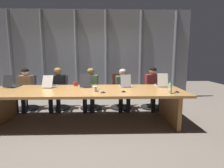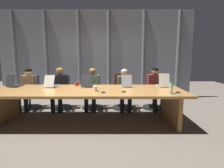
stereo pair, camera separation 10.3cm
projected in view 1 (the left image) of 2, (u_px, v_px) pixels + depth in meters
name	position (u px, v px, depth m)	size (l,w,h in m)	color
ground_plane	(87.00, 122.00, 3.96)	(13.23, 13.23, 0.00)	#6B6056
conference_table	(86.00, 96.00, 3.86)	(4.21, 1.39, 0.74)	#B77F42
curtain_backdrop	(93.00, 55.00, 6.11)	(6.62, 0.17, 3.01)	gray
laptop_left_end	(12.00, 85.00, 4.16)	(0.27, 0.41, 0.30)	#2D2D33
laptop_left_mid	(50.00, 85.00, 4.18)	(0.27, 0.46, 0.29)	beige
laptop_center	(86.00, 84.00, 4.24)	(0.25, 0.45, 0.31)	#2D2D33
laptop_right_mid	(125.00, 84.00, 4.23)	(0.26, 0.39, 0.30)	#A8ADB7
laptop_right_end	(161.00, 84.00, 4.30)	(0.27, 0.44, 0.32)	beige
office_chair_left_end	(27.00, 97.00, 4.96)	(0.60, 0.60, 0.91)	navy
office_chair_left_mid	(59.00, 96.00, 4.98)	(0.60, 0.60, 0.92)	#2D2D38
office_chair_center	(91.00, 96.00, 5.01)	(0.60, 0.60, 0.92)	#2D2D38
office_chair_right_mid	(121.00, 95.00, 5.04)	(0.60, 0.60, 0.96)	#511E19
office_chair_right_end	(151.00, 96.00, 5.06)	(0.60, 0.61, 0.93)	#511E19
person_left_end	(25.00, 87.00, 4.76)	(0.41, 0.56, 1.14)	olive
person_left_mid	(57.00, 86.00, 4.78)	(0.38, 0.55, 1.15)	black
person_center	(90.00, 87.00, 4.81)	(0.43, 0.57, 1.14)	#4C6B4C
person_right_mid	(123.00, 87.00, 4.83)	(0.40, 0.56, 1.12)	#4C6B4C
person_right_end	(153.00, 86.00, 4.87)	(0.45, 0.57, 1.16)	brown
water_bottle_primary	(170.00, 88.00, 3.42)	(0.07, 0.07, 0.23)	#ADD1B2
coffee_mug_near	(95.00, 89.00, 3.60)	(0.13, 0.08, 0.11)	white
coffee_mug_far	(75.00, 84.00, 4.33)	(0.13, 0.08, 0.10)	#B2332D
conference_mic_left_side	(177.00, 92.00, 3.54)	(0.11, 0.11, 0.04)	black
conference_mic_middle	(103.00, 92.00, 3.50)	(0.11, 0.11, 0.04)	black
conference_mic_right_side	(124.00, 91.00, 3.58)	(0.11, 0.11, 0.04)	black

